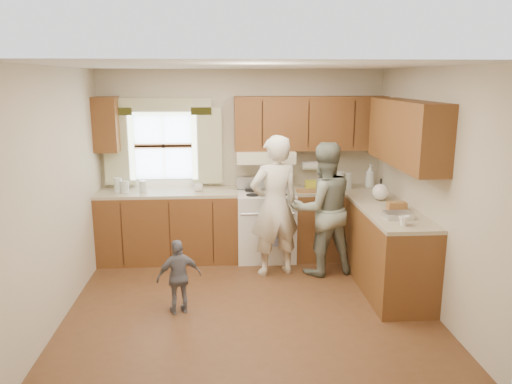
{
  "coord_description": "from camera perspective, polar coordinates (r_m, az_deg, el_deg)",
  "views": [
    {
      "loc": [
        -0.26,
        -4.97,
        2.38
      ],
      "look_at": [
        0.1,
        0.4,
        1.15
      ],
      "focal_mm": 35.0,
      "sensor_mm": 36.0,
      "label": 1
    }
  ],
  "objects": [
    {
      "name": "woman_right",
      "position": [
        6.15,
        7.64,
        -1.93
      ],
      "size": [
        0.91,
        0.77,
        1.64
      ],
      "primitive_type": "imported",
      "rotation": [
        0.0,
        0.0,
        3.35
      ],
      "color": "#253F31",
      "rests_on": "ground"
    },
    {
      "name": "kitchen_fixtures",
      "position": [
        6.3,
        4.25,
        -1.32
      ],
      "size": [
        3.8,
        2.25,
        2.15
      ],
      "color": "#4A240F",
      "rests_on": "ground"
    },
    {
      "name": "child",
      "position": [
        5.24,
        -8.79,
        -9.55
      ],
      "size": [
        0.5,
        0.33,
        0.79
      ],
      "primitive_type": "imported",
      "rotation": [
        0.0,
        0.0,
        3.46
      ],
      "color": "slate",
      "rests_on": "ground"
    },
    {
      "name": "room",
      "position": [
        5.11,
        -0.82,
        0.08
      ],
      "size": [
        3.8,
        3.8,
        3.8
      ],
      "color": "#513019",
      "rests_on": "ground"
    },
    {
      "name": "stove",
      "position": [
        6.71,
        1.11,
        -3.7
      ],
      "size": [
        0.76,
        0.67,
        1.07
      ],
      "color": "silver",
      "rests_on": "ground"
    },
    {
      "name": "woman_left",
      "position": [
        6.05,
        2.14,
        -1.64
      ],
      "size": [
        0.72,
        0.58,
        1.73
      ],
      "primitive_type": "imported",
      "rotation": [
        0.0,
        0.0,
        3.43
      ],
      "color": "beige",
      "rests_on": "ground"
    }
  ]
}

